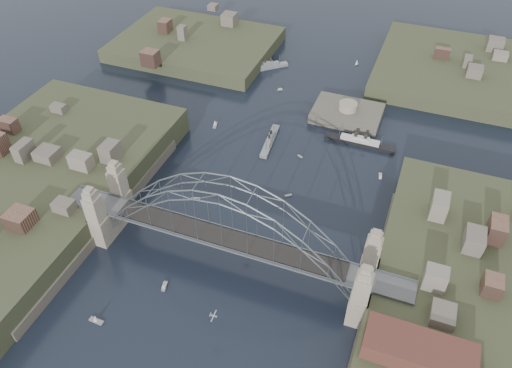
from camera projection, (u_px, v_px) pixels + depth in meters
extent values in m
plane|color=black|center=(229.00, 262.00, 119.14)|extent=(500.00, 500.00, 0.00)
cube|color=#545457|center=(228.00, 240.00, 113.81)|extent=(84.00, 6.00, 0.70)
cube|color=#535A60|center=(222.00, 248.00, 111.36)|extent=(84.00, 0.25, 0.50)
cube|color=#535A60|center=(233.00, 229.00, 115.54)|extent=(84.00, 0.25, 0.50)
cube|color=black|center=(228.00, 238.00, 113.45)|extent=(55.20, 5.20, 0.35)
cube|color=gray|center=(97.00, 216.00, 118.16)|extent=(3.40, 3.40, 17.70)
cube|color=gray|center=(120.00, 190.00, 125.13)|extent=(3.40, 3.40, 17.70)
cube|color=gray|center=(361.00, 296.00, 101.36)|extent=(3.40, 3.40, 17.70)
cube|color=gray|center=(370.00, 260.00, 108.33)|extent=(3.40, 3.40, 17.70)
cube|color=gray|center=(112.00, 217.00, 124.88)|extent=(4.08, 13.80, 8.00)
cube|color=gray|center=(362.00, 291.00, 108.07)|extent=(4.08, 13.80, 8.00)
cube|color=#363B23|center=(28.00, 197.00, 133.28)|extent=(50.00, 90.00, 12.00)
cube|color=#4F493E|center=(101.00, 221.00, 127.94)|extent=(6.00, 70.00, 4.00)
cube|color=#363B23|center=(490.00, 335.00, 102.33)|extent=(50.00, 90.00, 12.00)
cube|color=#4F493E|center=(379.00, 305.00, 109.00)|extent=(6.00, 70.00, 4.00)
cube|color=#363B23|center=(196.00, 49.00, 199.70)|extent=(60.00, 45.00, 9.00)
cube|color=#363B23|center=(475.00, 78.00, 181.98)|extent=(70.00, 55.00, 9.50)
cube|color=#4F493E|center=(346.00, 118.00, 165.06)|extent=(22.00, 16.00, 7.00)
cylinder|color=gray|center=(348.00, 106.00, 161.94)|extent=(6.00, 6.00, 2.40)
cube|color=#592D26|center=(419.00, 351.00, 90.99)|extent=(20.00, 8.00, 4.00)
cube|color=gray|center=(270.00, 141.00, 154.19)|extent=(3.77, 16.61, 1.46)
cube|color=gray|center=(270.00, 139.00, 153.46)|extent=(2.51, 9.18, 1.10)
cube|color=gray|center=(270.00, 136.00, 152.91)|extent=(1.60, 4.22, 0.73)
cylinder|color=black|center=(269.00, 137.00, 151.66)|extent=(0.79, 0.79, 1.46)
cylinder|color=black|center=(271.00, 133.00, 153.32)|extent=(0.79, 0.79, 1.46)
cylinder|color=#535A60|center=(266.00, 145.00, 149.05)|extent=(0.15, 0.15, 3.66)
cylinder|color=#535A60|center=(274.00, 126.00, 156.16)|extent=(0.15, 0.15, 3.66)
cube|color=gray|center=(268.00, 68.00, 188.63)|extent=(13.19, 12.11, 1.58)
cube|color=gray|center=(268.00, 65.00, 187.85)|extent=(7.54, 6.98, 1.18)
cube|color=gray|center=(268.00, 63.00, 187.26)|extent=(3.73, 3.51, 0.79)
cylinder|color=black|center=(265.00, 62.00, 186.51)|extent=(0.78, 0.78, 1.58)
cylinder|color=black|center=(271.00, 60.00, 187.09)|extent=(0.78, 0.78, 1.58)
cylinder|color=#535A60|center=(256.00, 64.00, 185.67)|extent=(0.16, 0.16, 3.94)
cylinder|color=#535A60|center=(280.00, 59.00, 188.18)|extent=(0.16, 0.16, 3.94)
cube|color=black|center=(359.00, 143.00, 153.43)|extent=(21.67, 3.19, 1.57)
cube|color=silver|center=(360.00, 140.00, 152.65)|extent=(11.92, 2.34, 1.18)
cube|color=silver|center=(360.00, 138.00, 152.06)|extent=(5.43, 1.68, 0.79)
cylinder|color=black|center=(356.00, 135.00, 152.02)|extent=(1.06, 1.06, 1.57)
cylinder|color=black|center=(366.00, 137.00, 151.19)|extent=(1.06, 1.06, 1.57)
cylinder|color=#535A60|center=(340.00, 132.00, 153.51)|extent=(0.16, 0.16, 3.93)
cylinder|color=#535A60|center=(382.00, 141.00, 149.95)|extent=(0.16, 0.16, 3.93)
cube|color=#A4A6AA|center=(214.00, 316.00, 100.31)|extent=(1.43, 0.33, 0.25)
cube|color=#A4A6AA|center=(214.00, 316.00, 100.28)|extent=(0.38, 2.85, 0.05)
cube|color=#A4A6AA|center=(210.00, 315.00, 100.38)|extent=(0.18, 0.90, 0.31)
cube|color=silver|center=(196.00, 199.00, 135.38)|extent=(2.44, 1.41, 0.45)
cube|color=silver|center=(288.00, 196.00, 136.28)|extent=(1.92, 1.72, 0.45)
cube|color=silver|center=(165.00, 286.00, 113.76)|extent=(1.46, 2.85, 0.45)
cube|color=silver|center=(164.00, 285.00, 113.50)|extent=(1.10, 1.76, 0.40)
cylinder|color=black|center=(164.00, 284.00, 113.20)|extent=(0.16, 0.16, 0.70)
cube|color=silver|center=(380.00, 176.00, 142.36)|extent=(1.26, 2.62, 0.45)
cube|color=silver|center=(381.00, 175.00, 142.10)|extent=(0.96, 1.61, 0.40)
cylinder|color=black|center=(381.00, 174.00, 141.80)|extent=(0.16, 0.16, 0.70)
cube|color=silver|center=(215.00, 125.00, 161.04)|extent=(1.92, 3.52, 0.45)
cylinder|color=#535A60|center=(215.00, 123.00, 160.34)|extent=(0.08, 0.08, 2.20)
cone|color=silver|center=(215.00, 123.00, 160.34)|extent=(1.28, 1.45, 1.92)
cube|color=silver|center=(300.00, 157.00, 148.98)|extent=(1.84, 1.37, 0.45)
cube|color=silver|center=(280.00, 90.00, 177.22)|extent=(1.89, 1.65, 0.45)
cube|color=silver|center=(280.00, 89.00, 176.95)|extent=(1.23, 1.11, 0.40)
cylinder|color=black|center=(280.00, 88.00, 176.65)|extent=(0.16, 0.16, 0.70)
cube|color=silver|center=(376.00, 240.00, 124.12)|extent=(2.42, 1.79, 0.45)
cylinder|color=#535A60|center=(377.00, 238.00, 123.42)|extent=(0.08, 0.08, 2.20)
cone|color=silver|center=(377.00, 238.00, 123.42)|extent=(1.57, 1.47, 1.92)
cube|color=silver|center=(96.00, 321.00, 106.99)|extent=(3.32, 1.22, 0.45)
cylinder|color=#535A60|center=(95.00, 318.00, 106.29)|extent=(0.08, 0.08, 2.20)
cone|color=silver|center=(95.00, 318.00, 106.29)|extent=(1.28, 1.05, 1.92)
cube|color=silver|center=(357.00, 64.00, 190.98)|extent=(1.13, 1.72, 0.45)
cylinder|color=#535A60|center=(357.00, 62.00, 190.28)|extent=(0.08, 0.08, 2.20)
cone|color=silver|center=(357.00, 62.00, 190.28)|extent=(1.40, 1.53, 1.92)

